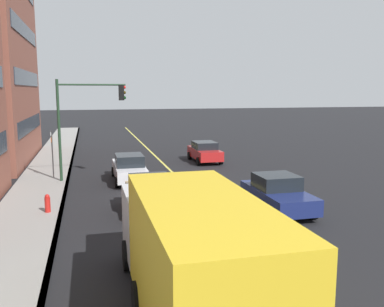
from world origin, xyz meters
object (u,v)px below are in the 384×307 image
(car_tan, at_px, (151,194))
(street_sign_post, at_px, (52,151))
(car_navy, at_px, (278,194))
(car_red, at_px, (205,152))
(fire_hydrant, at_px, (48,205))
(car_white, at_px, (129,168))
(traffic_light_mast, at_px, (84,113))
(truck_yellow, at_px, (190,254))

(car_tan, distance_m, street_sign_post, 9.17)
(car_navy, bearing_deg, car_tan, 76.91)
(car_red, height_order, fire_hydrant, car_red)
(car_white, bearing_deg, street_sign_post, 74.07)
(car_red, distance_m, traffic_light_mast, 10.54)
(fire_hydrant, bearing_deg, traffic_light_mast, -14.29)
(truck_yellow, distance_m, street_sign_post, 17.43)
(car_white, relative_size, car_red, 1.15)
(car_tan, bearing_deg, fire_hydrant, 83.22)
(car_navy, relative_size, fire_hydrant, 4.60)
(truck_yellow, relative_size, fire_hydrant, 8.81)
(street_sign_post, bearing_deg, car_tan, -148.94)
(car_tan, relative_size, fire_hydrant, 4.06)
(car_tan, distance_m, fire_hydrant, 4.45)
(car_red, distance_m, fire_hydrant, 15.40)
(car_navy, bearing_deg, street_sign_post, 48.30)
(fire_hydrant, bearing_deg, street_sign_post, 2.39)
(traffic_light_mast, bearing_deg, car_tan, -158.32)
(car_white, relative_size, car_navy, 1.10)
(traffic_light_mast, bearing_deg, car_navy, -134.90)
(car_tan, height_order, fire_hydrant, car_tan)
(car_navy, distance_m, car_tan, 5.64)
(car_navy, bearing_deg, car_white, 36.54)
(truck_yellow, xyz_separation_m, fire_hydrant, (9.61, 3.94, -1.23))
(car_navy, bearing_deg, truck_yellow, 142.69)
(traffic_light_mast, relative_size, street_sign_post, 1.97)
(car_navy, distance_m, traffic_light_mast, 12.11)
(car_tan, xyz_separation_m, truck_yellow, (-9.09, 0.46, 0.87))
(car_white, xyz_separation_m, fire_hydrant, (-6.03, 4.09, -0.34))
(car_white, distance_m, street_sign_post, 4.67)
(car_red, relative_size, traffic_light_mast, 0.69)
(street_sign_post, bearing_deg, fire_hydrant, -177.61)
(car_red, xyz_separation_m, traffic_light_mast, (-5.03, 8.65, 3.30))
(truck_yellow, distance_m, traffic_light_mast, 16.38)
(car_navy, xyz_separation_m, car_red, (13.26, -0.39, -0.01))
(street_sign_post, bearing_deg, car_white, -105.93)
(car_white, relative_size, truck_yellow, 0.57)
(car_red, height_order, traffic_light_mast, traffic_light_mast)
(street_sign_post, bearing_deg, car_navy, -131.70)
(car_navy, height_order, car_red, car_navy)
(traffic_light_mast, height_order, fire_hydrant, traffic_light_mast)
(car_white, relative_size, traffic_light_mast, 0.79)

